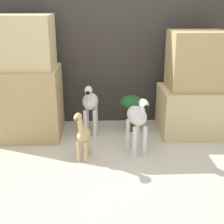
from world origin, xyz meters
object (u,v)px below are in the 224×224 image
Objects in this scene: zebra_left at (90,103)px; potted_palm_front at (132,105)px; giraffe_figurine at (83,133)px; zebra_right at (137,118)px.

zebra_left is 0.55m from potted_palm_front.
giraffe_figurine reaches higher than potted_palm_front.
giraffe_figurine is at bearing -126.95° from potted_palm_front.
potted_palm_front is (0.60, 0.80, 0.05)m from giraffe_figurine.
zebra_left is 1.15× the size of giraffe_figurine.
giraffe_figurine is 1.24× the size of potted_palm_front.
zebra_right is 0.64m from potted_palm_front.
zebra_left is at bearing -170.55° from potted_palm_front.
zebra_right is 1.42× the size of potted_palm_front.
zebra_left is at bearing 84.75° from giraffe_figurine.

